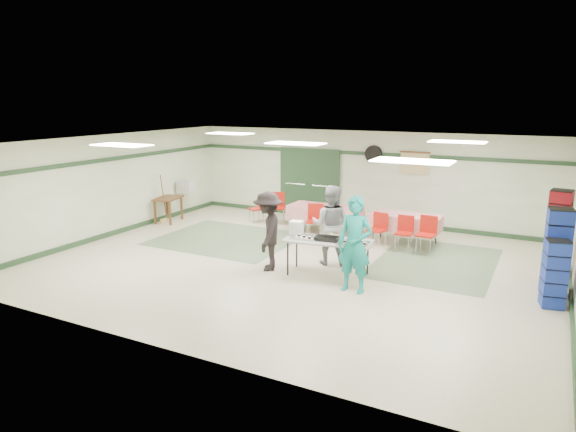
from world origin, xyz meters
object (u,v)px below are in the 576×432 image
at_px(chair_loose_b, 259,206).
at_px(chair_b, 379,226).
at_px(chair_a, 405,229).
at_px(dining_table_b, 325,213).
at_px(chair_d, 315,217).
at_px(chair_loose_a, 278,204).
at_px(volunteer_dark, 268,231).
at_px(serving_table, 328,242).
at_px(broom, 164,198).
at_px(crate_stack_red, 557,234).
at_px(crate_stack_blue_b, 557,253).
at_px(printer_table, 168,201).
at_px(crate_stack_blue_a, 555,274).
at_px(office_printer, 186,187).
at_px(volunteer_grey, 331,225).
at_px(volunteer_teal, 355,245).
at_px(dining_table_a, 405,222).
at_px(chair_c, 427,231).

bearing_deg(chair_loose_b, chair_b, 21.93).
bearing_deg(chair_a, dining_table_b, 163.94).
height_order(chair_d, chair_loose_a, chair_loose_a).
bearing_deg(volunteer_dark, serving_table, 77.69).
xyz_separation_m(chair_a, broom, (-7.12, -0.42, 0.22)).
bearing_deg(chair_b, broom, -164.84).
bearing_deg(crate_stack_red, chair_loose_b, 170.21).
distance_m(crate_stack_blue_b, printer_table, 10.38).
height_order(crate_stack_blue_a, crate_stack_red, crate_stack_red).
distance_m(chair_d, office_printer, 4.71).
xyz_separation_m(serving_table, volunteer_grey, (-0.26, 0.74, 0.17)).
height_order(volunteer_grey, chair_loose_a, volunteer_grey).
relative_size(volunteer_teal, chair_d, 2.04).
relative_size(chair_b, chair_d, 0.94).
relative_size(volunteer_grey, chair_b, 2.07).
distance_m(chair_d, broom, 4.76).
xyz_separation_m(dining_table_b, chair_d, (-0.04, -0.56, -0.01)).
bearing_deg(crate_stack_blue_a, chair_a, 145.24).
height_order(chair_d, printer_table, chair_d).
height_order(serving_table, dining_table_a, dining_table_a).
xyz_separation_m(volunteer_teal, chair_d, (-2.25, 3.16, -0.37)).
bearing_deg(crate_stack_blue_a, volunteer_teal, -165.16).
relative_size(serving_table, chair_b, 2.21).
xyz_separation_m(dining_table_a, crate_stack_blue_a, (3.40, -2.83, 0.04)).
bearing_deg(chair_d, office_printer, 157.16).
distance_m(chair_loose_a, office_printer, 3.03).
relative_size(volunteer_dark, broom, 1.20).
relative_size(dining_table_a, chair_c, 1.95).
distance_m(volunteer_dark, chair_a, 3.58).
height_order(volunteer_teal, dining_table_b, volunteer_teal).
relative_size(serving_table, crate_stack_blue_a, 1.55).
height_order(crate_stack_blue_b, office_printer, crate_stack_blue_b).
xyz_separation_m(chair_d, office_printer, (-4.66, 0.55, 0.37)).
relative_size(volunteer_dark, chair_d, 1.87).
relative_size(volunteer_grey, printer_table, 1.69).
height_order(volunteer_dark, chair_d, volunteer_dark).
xyz_separation_m(printer_table, broom, (-0.08, -0.09, 0.09)).
xyz_separation_m(chair_loose_a, crate_stack_blue_a, (7.33, -3.30, 0.05)).
distance_m(chair_b, crate_stack_blue_a, 4.52).
xyz_separation_m(dining_table_b, broom, (-4.78, -0.99, 0.17)).
relative_size(serving_table, chair_c, 2.10).
bearing_deg(crate_stack_red, volunteer_dark, -157.65).
xyz_separation_m(volunteer_dark, office_printer, (-4.81, 3.34, 0.08)).
relative_size(serving_table, dining_table_b, 0.96).
xyz_separation_m(chair_a, crate_stack_blue_a, (3.26, -2.26, 0.09)).
distance_m(crate_stack_red, printer_table, 10.31).
bearing_deg(office_printer, chair_d, -13.67).
bearing_deg(serving_table, broom, 153.24).
xyz_separation_m(chair_loose_a, broom, (-3.05, -1.47, 0.18)).
relative_size(dining_table_a, printer_table, 1.67).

